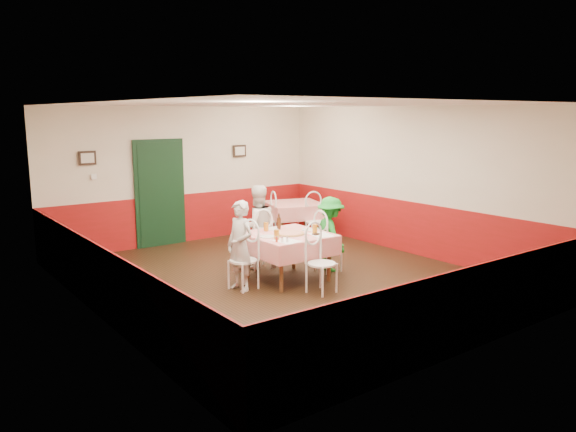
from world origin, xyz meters
TOP-DOWN VIEW (x-y plane):
  - floor at (0.00, 0.00)m, footprint 7.00×7.00m
  - ceiling at (0.00, 0.00)m, footprint 7.00×7.00m
  - back_wall at (0.00, 3.50)m, footprint 6.00×0.10m
  - front_wall at (0.00, -3.50)m, footprint 6.00×0.10m
  - left_wall at (-3.00, 0.00)m, footprint 0.10×7.00m
  - right_wall at (3.00, 0.00)m, footprint 0.10×7.00m
  - wainscot_back at (0.00, 3.48)m, footprint 6.00×0.03m
  - wainscot_front at (0.00, -3.48)m, footprint 6.00×0.03m
  - wainscot_left at (-2.98, 0.00)m, footprint 0.03×7.00m
  - wainscot_right at (2.98, 0.00)m, footprint 0.03×7.00m
  - door at (-0.60, 3.45)m, footprint 0.96×0.06m
  - picture_left at (-2.00, 3.45)m, footprint 0.32×0.03m
  - picture_right at (1.30, 3.45)m, footprint 0.32×0.03m
  - thermostat at (-1.90, 3.45)m, footprint 0.10×0.03m
  - main_table at (0.03, -0.03)m, footprint 1.23×1.23m
  - second_table at (2.04, 2.43)m, footprint 1.40×1.40m
  - chair_left at (-0.82, -0.02)m, footprint 0.48×0.48m
  - chair_right at (0.88, -0.03)m, footprint 0.42×0.42m
  - chair_far at (0.04, 0.82)m, footprint 0.48×0.48m
  - chair_near at (0.03, -0.88)m, footprint 0.48×0.48m
  - chair_second_a at (1.29, 2.43)m, footprint 0.53×0.53m
  - chair_second_b at (2.04, 1.68)m, footprint 0.53×0.53m
  - pizza at (0.03, -0.08)m, footprint 0.45×0.45m
  - plate_left at (-0.37, -0.03)m, footprint 0.25×0.25m
  - plate_right at (0.48, -0.01)m, footprint 0.25×0.25m
  - plate_far at (0.02, 0.42)m, footprint 0.25×0.25m
  - glass_a at (-0.36, -0.26)m, footprint 0.08×0.08m
  - glass_b at (0.40, -0.26)m, footprint 0.08×0.08m
  - glass_c at (-0.13, 0.35)m, footprint 0.08×0.08m
  - beer_bottle at (0.13, 0.35)m, footprint 0.07×0.07m
  - shaker_a at (-0.40, -0.46)m, footprint 0.04×0.04m
  - shaker_b at (-0.34, -0.51)m, footprint 0.04×0.04m
  - shaker_c at (-0.46, -0.40)m, footprint 0.04×0.04m
  - menu_left at (-0.29, -0.43)m, footprint 0.35×0.44m
  - menu_right at (0.41, -0.41)m, footprint 0.38×0.45m
  - wallet at (0.35, -0.36)m, footprint 0.11×0.09m
  - diner_left at (-0.87, -0.02)m, footprint 0.41×0.55m
  - diner_far at (0.04, 0.87)m, footprint 0.81×0.69m
  - diner_right at (0.93, -0.03)m, footprint 0.66×0.92m

SIDE VIEW (x-z plane):
  - floor at x=0.00m, z-range 0.00..0.00m
  - main_table at x=0.03m, z-range -0.01..0.76m
  - second_table at x=2.04m, z-range -0.01..0.76m
  - chair_left at x=-0.82m, z-range 0.00..0.90m
  - chair_right at x=0.88m, z-range 0.00..0.90m
  - chair_far at x=0.04m, z-range 0.00..0.90m
  - chair_near at x=0.03m, z-range 0.00..0.90m
  - chair_second_a at x=1.29m, z-range 0.00..0.90m
  - chair_second_b at x=2.04m, z-range 0.00..0.90m
  - wainscot_back at x=0.00m, z-range 0.00..1.00m
  - wainscot_front at x=0.00m, z-range 0.00..1.00m
  - wainscot_left at x=-2.98m, z-range 0.00..1.00m
  - wainscot_right at x=2.98m, z-range 0.00..1.00m
  - diner_right at x=0.93m, z-range 0.00..1.28m
  - diner_left at x=-0.87m, z-range 0.00..1.38m
  - diner_far at x=0.04m, z-range 0.00..1.45m
  - menu_left at x=-0.29m, z-range 0.76..0.76m
  - menu_right at x=0.41m, z-range 0.76..0.76m
  - plate_left at x=-0.37m, z-range 0.76..0.77m
  - plate_right at x=0.48m, z-range 0.76..0.77m
  - plate_far at x=0.02m, z-range 0.76..0.77m
  - wallet at x=0.35m, z-range 0.76..0.78m
  - pizza at x=0.03m, z-range 0.76..0.79m
  - shaker_a at x=-0.40m, z-range 0.76..0.85m
  - shaker_b at x=-0.34m, z-range 0.76..0.85m
  - shaker_c at x=-0.46m, z-range 0.76..0.85m
  - glass_c at x=-0.13m, z-range 0.76..0.91m
  - glass_b at x=0.40m, z-range 0.76..0.91m
  - glass_a at x=-0.36m, z-range 0.76..0.91m
  - beer_bottle at x=0.13m, z-range 0.76..1.00m
  - door at x=-0.60m, z-range 0.00..2.10m
  - back_wall at x=0.00m, z-range 0.00..2.80m
  - front_wall at x=0.00m, z-range 0.00..2.80m
  - left_wall at x=-3.00m, z-range 0.00..2.80m
  - right_wall at x=3.00m, z-range 0.00..2.80m
  - thermostat at x=-1.90m, z-range 1.45..1.55m
  - picture_left at x=-2.00m, z-range 1.72..1.98m
  - picture_right at x=1.30m, z-range 1.72..1.98m
  - ceiling at x=0.00m, z-range 2.80..2.80m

